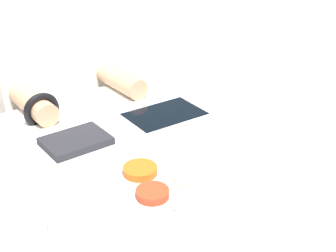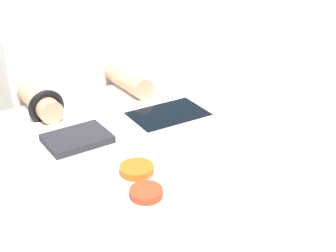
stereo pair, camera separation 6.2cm
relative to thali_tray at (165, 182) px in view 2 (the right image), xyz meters
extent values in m
cylinder|color=#B7BABF|center=(0.01, 0.00, 0.00)|extent=(0.32, 0.32, 0.01)
cylinder|color=#B75114|center=(-0.04, 0.07, 0.01)|extent=(0.08, 0.08, 0.02)
cylinder|color=#A83319|center=(-0.07, -0.02, 0.01)|extent=(0.07, 0.07, 0.02)
cylinder|color=beige|center=(0.06, -0.02, 0.01)|extent=(0.11, 0.11, 0.01)
cylinder|color=#B7BABF|center=(0.01, -0.09, 0.01)|extent=(0.15, 0.01, 0.01)
sphere|color=#B7BABF|center=(0.09, -0.09, 0.01)|extent=(0.02, 0.02, 0.02)
cube|color=silver|center=(-0.08, 0.31, 0.00)|extent=(0.17, 0.12, 0.01)
cube|color=black|center=(-0.08, 0.31, 0.00)|extent=(0.17, 0.13, 0.02)
cube|color=#B7B7BC|center=(0.21, 0.30, 0.00)|extent=(0.26, 0.18, 0.01)
cube|color=black|center=(0.21, 0.30, 0.00)|extent=(0.23, 0.16, 0.00)
cube|color=black|center=(0.06, 0.76, -0.50)|extent=(0.37, 0.22, 0.44)
cube|color=beige|center=(0.06, 0.76, 0.00)|extent=(0.42, 0.20, 0.58)
cylinder|color=tan|center=(-0.09, 0.56, 0.03)|extent=(0.07, 0.24, 0.07)
cylinder|color=tan|center=(0.22, 0.56, 0.03)|extent=(0.07, 0.24, 0.07)
torus|color=black|center=(-0.09, 0.49, 0.03)|extent=(0.11, 0.02, 0.11)
cylinder|color=silver|center=(-0.27, -0.03, 0.04)|extent=(0.07, 0.07, 0.10)
camera|label=1|loc=(-0.55, -0.71, 0.60)|focal=50.00mm
camera|label=2|loc=(-0.50, -0.75, 0.60)|focal=50.00mm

